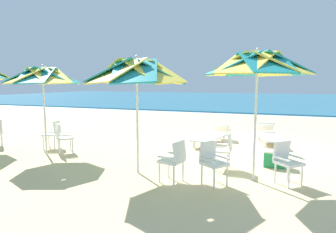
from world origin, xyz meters
name	(u,v)px	position (x,y,z in m)	size (l,w,h in m)	color
ground_plane	(248,150)	(0.00, 0.00, 0.00)	(80.00, 80.00, 0.00)	beige
sea	(267,99)	(0.00, 28.28, 0.05)	(80.00, 36.00, 0.10)	teal
surf_foam	(261,115)	(0.00, 9.98, 0.01)	(80.00, 0.70, 0.01)	white
beach_umbrella_0	(257,65)	(0.34, -2.79, 2.39)	(2.13, 2.13, 2.74)	silver
plastic_chair_0	(212,160)	(-0.43, -3.30, 0.50)	(0.63, 0.62, 0.87)	white
plastic_chair_1	(224,148)	(-0.37, -2.14, 0.50)	(0.48, 0.45, 0.87)	white
plastic_chair_2	(286,160)	(0.97, -2.73, 0.50)	(0.63, 0.63, 0.87)	white
beach_umbrella_1	(137,73)	(-2.16, -3.16, 2.26)	(2.30, 2.30, 2.64)	silver
plastic_chair_3	(174,159)	(-1.19, -3.46, 0.50)	(0.56, 0.53, 0.87)	white
beach_umbrella_2	(43,77)	(-5.38, -2.53, 2.20)	(2.04, 2.04, 2.55)	silver
plastic_chair_4	(53,133)	(-5.73, -1.85, 0.50)	(0.57, 0.55, 0.87)	white
plastic_chair_5	(62,136)	(-5.05, -2.24, 0.50)	(0.63, 0.63, 0.87)	white
sun_lounger_0	(269,135)	(0.60, 1.31, 0.28)	(1.00, 2.22, 0.62)	white
sun_lounger_1	(212,135)	(-1.21, 0.54, 0.28)	(1.04, 2.23, 0.62)	white
cooler_box	(274,159)	(0.75, -1.57, 0.20)	(0.50, 0.34, 0.40)	#238C4C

